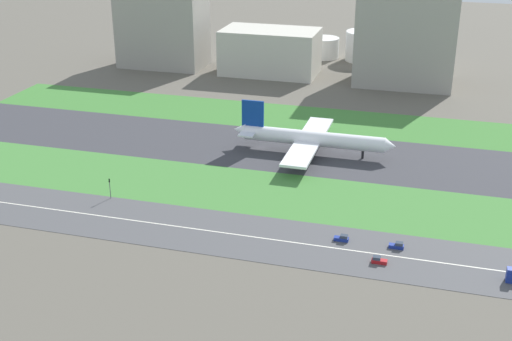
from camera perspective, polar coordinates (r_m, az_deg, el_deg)
name	(u,v)px	position (r m, az deg, el deg)	size (l,w,h in m)	color
ground_plane	(260,148)	(276.35, 0.31, 1.91)	(800.00, 800.00, 0.00)	#5B564C
runway	(260,148)	(276.33, 0.31, 1.92)	(280.00, 46.00, 0.10)	#38383D
grass_median_north	(284,117)	(313.68, 2.34, 4.52)	(280.00, 36.00, 0.10)	#3D7A33
grass_median_south	(228,188)	(240.18, -2.33, -1.48)	(280.00, 36.00, 0.10)	#427F38
highway	(197,229)	(213.19, -5.00, -4.92)	(280.00, 28.00, 0.10)	#4C4C4F
highway_centerline	(197,229)	(213.16, -5.00, -4.91)	(266.00, 0.50, 0.01)	silver
airliner	(309,138)	(269.72, 4.50, 2.70)	(65.00, 56.00, 19.70)	white
car_0	(397,246)	(205.73, 11.74, -6.19)	(4.40, 1.80, 2.00)	navy
car_1	(379,260)	(197.25, 10.24, -7.42)	(4.40, 1.80, 2.00)	#B2191E
car_2	(342,238)	(207.02, 7.22, -5.66)	(4.40, 1.80, 2.00)	navy
traffic_light	(110,187)	(235.87, -12.15, -1.36)	(0.36, 0.50, 7.20)	#4C4C51
terminal_building	(163,30)	(403.50, -7.82, 11.57)	(48.41, 28.06, 41.42)	#9E998E
hangar_building	(270,52)	(384.57, 1.20, 9.93)	(53.04, 30.07, 24.67)	beige
office_tower	(407,37)	(370.51, 12.52, 10.86)	(50.68, 34.51, 49.62)	#9E998E
fuel_tank_west	(324,48)	(424.21, 5.69, 10.21)	(18.65, 18.65, 12.20)	silver
fuel_tank_centre	(366,46)	(419.98, 9.18, 10.27)	(24.10, 24.10, 17.49)	silver
fuel_tank_east	(421,53)	(418.05, 13.64, 9.53)	(22.96, 22.96, 12.88)	silver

